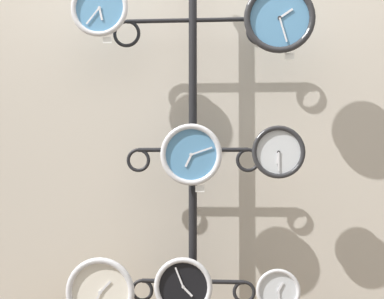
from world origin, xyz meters
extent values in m
cube|color=#BCB2A3|center=(0.00, 0.57, 1.40)|extent=(4.40, 0.04, 2.80)
cylinder|color=black|center=(0.00, 0.41, 1.02)|extent=(0.04, 0.04, 2.00)
cylinder|color=black|center=(-0.15, 0.41, 1.78)|extent=(0.31, 0.02, 0.02)
torus|color=black|center=(-0.31, 0.41, 1.72)|extent=(0.13, 0.02, 0.13)
cylinder|color=black|center=(0.15, 0.41, 1.78)|extent=(0.31, 0.02, 0.02)
torus|color=black|center=(0.31, 0.41, 1.72)|extent=(0.13, 0.02, 0.13)
cylinder|color=black|center=(-0.13, 0.41, 1.18)|extent=(0.25, 0.02, 0.02)
torus|color=black|center=(-0.25, 0.41, 1.13)|extent=(0.11, 0.02, 0.11)
cylinder|color=black|center=(0.13, 0.41, 1.18)|extent=(0.25, 0.02, 0.02)
torus|color=black|center=(0.25, 0.41, 1.13)|extent=(0.11, 0.02, 0.11)
cylinder|color=black|center=(-0.12, 0.41, 0.58)|extent=(0.23, 0.02, 0.02)
torus|color=black|center=(-0.23, 0.41, 0.53)|extent=(0.10, 0.02, 0.10)
cylinder|color=black|center=(0.12, 0.41, 0.58)|extent=(0.23, 0.02, 0.02)
torus|color=black|center=(0.23, 0.41, 0.53)|extent=(0.10, 0.02, 0.10)
cylinder|color=#4C84B2|center=(-0.41, 0.31, 1.81)|extent=(0.24, 0.02, 0.24)
torus|color=silver|center=(-0.41, 0.30, 1.81)|extent=(0.26, 0.02, 0.26)
cylinder|color=silver|center=(-0.41, 0.30, 1.81)|extent=(0.01, 0.01, 0.01)
cube|color=silver|center=(-0.40, 0.30, 1.78)|extent=(0.02, 0.00, 0.06)
cube|color=silver|center=(-0.44, 0.30, 1.77)|extent=(0.06, 0.00, 0.08)
cylinder|color=#4C84B2|center=(0.39, 0.31, 1.75)|extent=(0.28, 0.02, 0.28)
torus|color=#262628|center=(0.39, 0.30, 1.75)|extent=(0.31, 0.03, 0.31)
cylinder|color=#262628|center=(0.39, 0.30, 1.75)|extent=(0.02, 0.01, 0.02)
cube|color=silver|center=(0.41, 0.30, 1.77)|extent=(0.06, 0.00, 0.05)
cube|color=silver|center=(0.40, 0.29, 1.69)|extent=(0.04, 0.00, 0.11)
cylinder|color=#4C84B2|center=(0.00, 0.32, 1.15)|extent=(0.25, 0.02, 0.25)
torus|color=silver|center=(0.00, 0.30, 1.15)|extent=(0.27, 0.02, 0.27)
cylinder|color=silver|center=(0.00, 0.30, 1.15)|extent=(0.01, 0.01, 0.01)
cube|color=silver|center=(-0.01, 0.30, 1.13)|extent=(0.03, 0.00, 0.06)
cube|color=silver|center=(0.05, 0.30, 1.17)|extent=(0.09, 0.00, 0.04)
cylinder|color=silver|center=(0.38, 0.32, 1.16)|extent=(0.21, 0.02, 0.21)
torus|color=#262628|center=(0.38, 0.31, 1.16)|extent=(0.23, 0.02, 0.23)
cylinder|color=#262628|center=(0.38, 0.31, 1.16)|extent=(0.01, 0.01, 0.01)
cube|color=silver|center=(0.38, 0.31, 1.14)|extent=(0.02, 0.00, 0.05)
cube|color=silver|center=(0.38, 0.30, 1.12)|extent=(0.01, 0.00, 0.08)
cylinder|color=silver|center=(-0.40, 0.31, 0.55)|extent=(0.28, 0.02, 0.28)
torus|color=silver|center=(-0.40, 0.29, 0.55)|extent=(0.31, 0.03, 0.31)
cylinder|color=silver|center=(-0.40, 0.29, 0.55)|extent=(0.02, 0.01, 0.02)
cube|color=silver|center=(-0.38, 0.29, 0.57)|extent=(0.05, 0.00, 0.06)
cylinder|color=black|center=(-0.03, 0.32, 0.58)|extent=(0.23, 0.02, 0.23)
torus|color=silver|center=(-0.03, 0.30, 0.58)|extent=(0.26, 0.02, 0.26)
cylinder|color=silver|center=(-0.03, 0.30, 0.58)|extent=(0.01, 0.01, 0.01)
cube|color=silver|center=(-0.01, 0.30, 0.56)|extent=(0.05, 0.00, 0.05)
cube|color=silver|center=(-0.05, 0.30, 0.62)|extent=(0.04, 0.00, 0.09)
cylinder|color=silver|center=(0.38, 0.34, 0.56)|extent=(0.17, 0.02, 0.17)
torus|color=silver|center=(0.38, 0.32, 0.56)|extent=(0.19, 0.02, 0.19)
cylinder|color=silver|center=(0.38, 0.32, 0.56)|extent=(0.01, 0.01, 0.01)
cube|color=silver|center=(0.39, 0.32, 0.58)|extent=(0.03, 0.00, 0.04)
cube|color=silver|center=(0.38, 0.32, 0.53)|extent=(0.02, 0.00, 0.07)
cube|color=white|center=(-0.38, 0.30, 1.67)|extent=(0.04, 0.00, 0.03)
cube|color=white|center=(0.43, 0.30, 1.58)|extent=(0.04, 0.00, 0.03)
cube|color=white|center=(0.04, 0.31, 1.00)|extent=(0.04, 0.00, 0.03)
camera|label=1|loc=(0.17, -2.03, 1.10)|focal=50.00mm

